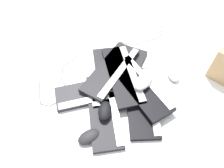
% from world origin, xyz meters
% --- Properties ---
extents(ground_plane, '(3.20, 3.20, 0.00)m').
position_xyz_m(ground_plane, '(0.00, 0.00, 0.00)').
color(ground_plane, white).
extents(keyboard_0, '(0.46, 0.25, 0.03)m').
position_xyz_m(keyboard_0, '(0.09, 0.05, 0.01)').
color(keyboard_0, black).
rests_on(keyboard_0, ground).
extents(keyboard_1, '(0.46, 0.21, 0.03)m').
position_xyz_m(keyboard_1, '(0.01, 0.23, 0.01)').
color(keyboard_1, black).
rests_on(keyboard_1, ground).
extents(keyboard_2, '(0.46, 0.28, 0.03)m').
position_xyz_m(keyboard_2, '(-0.17, 0.13, 0.01)').
color(keyboard_2, black).
rests_on(keyboard_2, ground).
extents(keyboard_3, '(0.46, 0.26, 0.03)m').
position_xyz_m(keyboard_3, '(-0.13, 0.00, 0.01)').
color(keyboard_3, black).
rests_on(keyboard_3, ground).
extents(keyboard_4, '(0.30, 0.46, 0.03)m').
position_xyz_m(keyboard_4, '(-0.02, -0.01, 0.01)').
color(keyboard_4, '#232326').
rests_on(keyboard_4, ground).
extents(keyboard_5, '(0.44, 0.38, 0.03)m').
position_xyz_m(keyboard_5, '(-0.06, 0.22, 0.04)').
color(keyboard_5, black).
rests_on(keyboard_5, keyboard_1).
extents(keyboard_6, '(0.46, 0.32, 0.03)m').
position_xyz_m(keyboard_6, '(-0.16, 0.06, 0.04)').
color(keyboard_6, black).
rests_on(keyboard_6, keyboard_3).
extents(keyboard_7, '(0.46, 0.28, 0.03)m').
position_xyz_m(keyboard_7, '(-0.13, 0.12, 0.04)').
color(keyboard_7, black).
rests_on(keyboard_7, keyboard_2).
extents(mouse_0, '(0.11, 0.07, 0.04)m').
position_xyz_m(mouse_0, '(0.12, 0.05, 0.05)').
color(mouse_0, black).
rests_on(mouse_0, keyboard_0).
extents(mouse_1, '(0.13, 0.12, 0.04)m').
position_xyz_m(mouse_1, '(-0.05, 0.24, 0.08)').
color(mouse_1, '#B7B7BC').
rests_on(mouse_1, keyboard_5).
extents(mouse_2, '(0.12, 0.13, 0.04)m').
position_xyz_m(mouse_2, '(0.25, -0.01, 0.02)').
color(mouse_2, black).
rests_on(mouse_2, ground).
extents(mouse_3, '(0.12, 0.08, 0.04)m').
position_xyz_m(mouse_3, '(-0.18, 0.42, 0.02)').
color(mouse_3, '#B7B7BC').
rests_on(mouse_3, ground).
extents(mouse_4, '(0.13, 0.12, 0.04)m').
position_xyz_m(mouse_4, '(-0.08, 0.24, 0.08)').
color(mouse_4, '#B7B7BC').
rests_on(mouse_4, keyboard_5).
extents(cable_0, '(0.38, 0.19, 0.01)m').
position_xyz_m(cable_0, '(-0.05, -0.25, 0.00)').
color(cable_0, '#59595B').
rests_on(cable_0, ground).
extents(cable_1, '(0.61, 0.42, 0.01)m').
position_xyz_m(cable_1, '(-0.69, 0.34, 0.00)').
color(cable_1, '#59595B').
rests_on(cable_1, ground).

